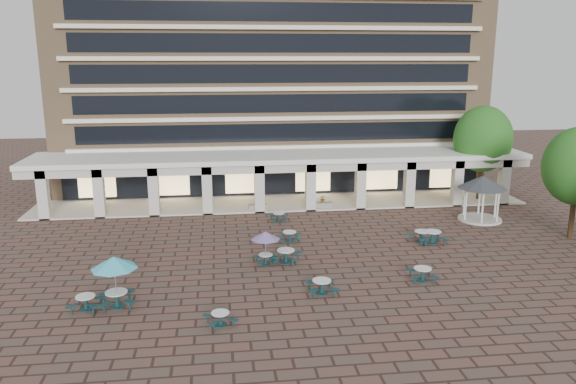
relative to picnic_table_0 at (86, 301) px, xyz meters
name	(u,v)px	position (x,y,z in m)	size (l,w,h in m)	color
ground	(309,264)	(12.20, 4.86, -0.44)	(120.00, 120.00, 0.00)	brown
apartment_building	(269,55)	(12.20, 30.33, 12.16)	(40.00, 15.50, 25.20)	#9A7A57
retail_arcade	(282,170)	(12.20, 19.66, 2.56)	(42.00, 6.60, 4.40)	white
picnic_table_0	(86,301)	(0.00, 0.00, 0.00)	(1.79, 1.79, 0.74)	#14383C
picnic_table_1	(322,285)	(12.17, 0.49, 0.02)	(1.75, 1.75, 0.76)	#14383C
picnic_table_2	(423,273)	(18.20, 1.54, 0.01)	(1.81, 1.81, 0.75)	#14383C
picnic_table_4	(114,265)	(1.51, 0.10, 1.85)	(2.34, 2.34, 2.70)	#14383C
picnic_table_5	(220,317)	(6.72, -2.55, -0.05)	(1.75, 1.75, 0.65)	#14383C
picnic_table_6	(265,237)	(9.55, 5.20, 1.34)	(1.81, 1.81, 2.09)	#14383C
picnic_table_7	(422,235)	(20.61, 8.15, 0.03)	(2.15, 2.15, 0.79)	#14383C
picnic_table_9	(290,236)	(11.56, 9.41, -0.02)	(1.82, 1.82, 0.71)	#14383C
picnic_table_10	(286,255)	(10.81, 5.37, 0.05)	(2.27, 2.27, 0.83)	#14383C
picnic_table_12	(279,216)	(11.35, 14.34, -0.03)	(1.56, 1.56, 0.69)	#14383C
picnic_table_13	(432,236)	(21.22, 7.83, 0.07)	(2.00, 2.00, 0.86)	#14383C
gazebo	(482,187)	(27.01, 12.75, 2.18)	(3.74, 3.74, 3.48)	beige
tree_east_c	(483,139)	(29.73, 18.78, 5.03)	(5.03, 5.03, 8.38)	#422B1A
planter_left	(258,205)	(9.97, 17.76, 0.01)	(1.50, 0.71, 1.19)	gray
planter_right	(323,203)	(15.47, 17.76, -0.01)	(1.50, 0.64, 1.16)	gray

